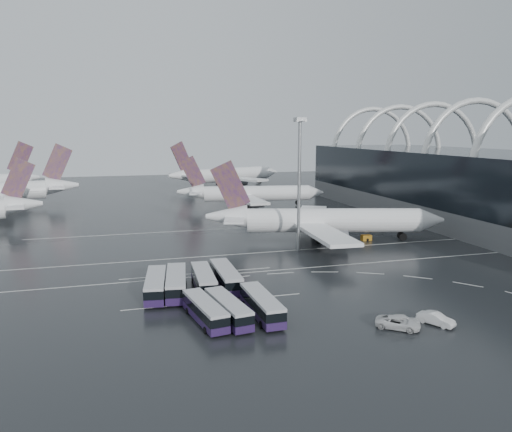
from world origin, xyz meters
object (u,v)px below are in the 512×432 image
object	(u,v)px
gse_cart_belly_a	(366,238)
bus_row_near_d	(226,277)
airliner_main	(321,221)
bus_row_far_c	(262,305)
bus_row_near_b	(176,283)
gse_cart_belly_b	(370,227)
bus_row_near_a	(156,285)
floodlight_mast	(299,168)
bus_row_far_b	(228,309)
bus_row_near_c	(204,280)
airliner_gate_c	(225,175)
airliner_gate_b	(249,194)
bus_row_far_a	(205,310)
van_curve_a	(398,323)
gse_cart_belly_d	(380,228)
jet_remote_mid	(5,191)
van_curve_b	(403,320)
van_curve_c	(436,319)

from	to	relation	value
gse_cart_belly_a	bus_row_near_d	bearing A→B (deg)	-146.95
airliner_main	bus_row_far_c	world-z (taller)	airliner_main
bus_row_near_b	gse_cart_belly_a	world-z (taller)	bus_row_near_b
bus_row_near_b	gse_cart_belly_b	xyz separation A→B (m)	(56.39, 39.63, -1.22)
gse_cart_belly_b	bus_row_far_c	bearing A→B (deg)	-130.99
bus_row_near_a	floodlight_mast	world-z (taller)	floodlight_mast
bus_row_near_b	bus_row_far_c	size ratio (longest dim) A/B	1.08
bus_row_far_b	bus_row_near_c	bearing A→B (deg)	-4.70
airliner_main	airliner_gate_c	xyz separation A→B (m)	(2.69, 119.06, 0.53)
floodlight_mast	airliner_gate_c	bearing A→B (deg)	84.90
airliner_gate_c	gse_cart_belly_b	world-z (taller)	airliner_gate_c
airliner_gate_b	bus_row_near_d	xyz separation A→B (m)	(-27.17, -85.52, -2.58)
airliner_main	bus_row_far_a	distance (m)	55.82
van_curve_a	gse_cart_belly_d	size ratio (longest dim) A/B	2.72
bus_row_far_b	van_curve_a	bearing A→B (deg)	-122.00
jet_remote_mid	van_curve_b	xyz separation A→B (m)	(72.44, -129.51, -4.78)
bus_row_near_a	gse_cart_belly_d	distance (m)	72.29
bus_row_far_c	airliner_gate_b	bearing A→B (deg)	-15.54
bus_row_far_a	bus_row_far_c	size ratio (longest dim) A/B	0.96
floodlight_mast	gse_cart_belly_d	xyz separation A→B (m)	(29.04, 15.46, -17.49)
gse_cart_belly_a	gse_cart_belly_d	xyz separation A→B (m)	(9.74, 10.44, -0.07)
bus_row_near_d	gse_cart_belly_d	distance (m)	62.00
gse_cart_belly_b	bus_row_far_b	bearing A→B (deg)	-133.85
bus_row_far_b	bus_row_far_c	distance (m)	4.91
bus_row_near_c	van_curve_c	xyz separation A→B (m)	(27.71, -23.51, -0.92)
airliner_main	gse_cart_belly_d	xyz separation A→B (m)	(20.43, 7.96, -4.23)
bus_row_far_c	bus_row_far_a	bearing A→B (deg)	87.66
van_curve_b	bus_row_far_c	bearing A→B (deg)	78.56
airliner_main	airliner_gate_c	distance (m)	119.09
bus_row_near_b	floodlight_mast	distance (m)	40.25
floodlight_mast	bus_row_near_d	bearing A→B (deg)	-134.71
bus_row_far_b	van_curve_b	world-z (taller)	bus_row_far_b
airliner_gate_b	gse_cart_belly_d	distance (m)	54.09
jet_remote_mid	van_curve_b	distance (m)	148.47
jet_remote_mid	airliner_gate_c	bearing A→B (deg)	-162.13
airliner_gate_b	gse_cart_belly_a	size ratio (longest dim) A/B	21.06
airliner_gate_c	gse_cart_belly_a	world-z (taller)	airliner_gate_c
airliner_gate_b	van_curve_c	bearing A→B (deg)	-82.08
gse_cart_belly_d	jet_remote_mid	bearing A→B (deg)	145.83
airliner_gate_c	van_curve_a	bearing A→B (deg)	-115.87
bus_row_near_c	floodlight_mast	world-z (taller)	floodlight_mast
bus_row_far_c	gse_cart_belly_a	bearing A→B (deg)	-44.76
bus_row_near_d	bus_row_near_c	bearing A→B (deg)	94.80
floodlight_mast	van_curve_c	bearing A→B (deg)	-86.26
airliner_gate_b	bus_row_far_b	bearing A→B (deg)	-97.11
jet_remote_mid	van_curve_c	world-z (taller)	jet_remote_mid
airliner_gate_b	jet_remote_mid	xyz separation A→B (m)	(-80.27, 21.10, 1.16)
bus_row_near_a	gse_cart_belly_d	size ratio (longest dim) A/B	6.25
bus_row_near_c	van_curve_c	world-z (taller)	bus_row_near_c
bus_row_far_b	bus_row_far_c	size ratio (longest dim) A/B	0.97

